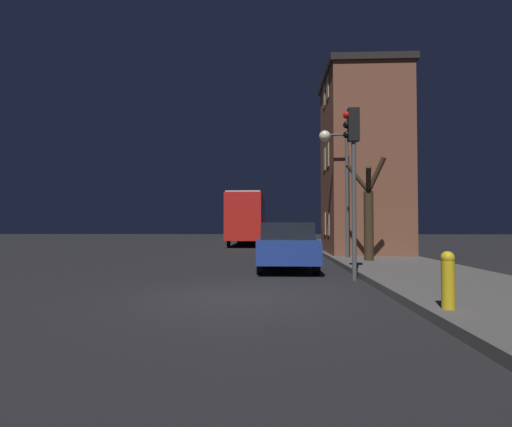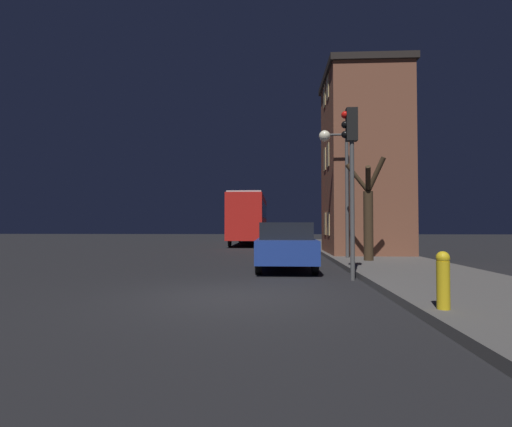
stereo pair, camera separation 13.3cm
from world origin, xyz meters
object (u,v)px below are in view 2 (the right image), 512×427
(streetlamp, at_px, (336,164))
(car_mid_lane, at_px, (284,238))
(bus, at_px, (249,216))
(traffic_light, at_px, (351,157))
(fire_hydrant, at_px, (443,279))
(bare_tree, at_px, (368,213))
(car_near_lane, at_px, (285,245))

(streetlamp, distance_m, car_mid_lane, 7.95)
(streetlamp, xyz_separation_m, bus, (-4.58, 15.10, -1.76))
(traffic_light, bearing_deg, car_mid_lane, 97.10)
(bus, bearing_deg, traffic_light, -78.66)
(streetlamp, distance_m, fire_hydrant, 10.61)
(traffic_light, xyz_separation_m, bare_tree, (1.43, 4.28, -1.39))
(traffic_light, distance_m, car_mid_lane, 12.93)
(traffic_light, relative_size, bus, 0.39)
(bus, bearing_deg, streetlamp, -73.13)
(car_near_lane, bearing_deg, traffic_light, -56.37)
(car_near_lane, bearing_deg, bare_tree, 28.37)
(streetlamp, relative_size, bus, 0.44)
(traffic_light, relative_size, car_mid_lane, 1.15)
(bus, distance_m, car_near_lane, 18.34)
(car_mid_lane, bearing_deg, bare_tree, -70.12)
(streetlamp, bearing_deg, bus, 106.87)
(streetlamp, height_order, car_near_lane, streetlamp)
(traffic_light, bearing_deg, bus, 101.34)
(traffic_light, distance_m, car_near_lane, 3.99)
(traffic_light, height_order, bare_tree, traffic_light)
(traffic_light, bearing_deg, fire_hydrant, -82.48)
(traffic_light, xyz_separation_m, fire_hydrant, (0.59, -4.46, -2.69))
(traffic_light, distance_m, fire_hydrant, 5.24)
(car_near_lane, xyz_separation_m, fire_hydrant, (2.30, -7.04, -0.18))
(streetlamp, relative_size, bare_tree, 1.36)
(streetlamp, relative_size, car_mid_lane, 1.30)
(traffic_light, height_order, fire_hydrant, traffic_light)
(streetlamp, height_order, fire_hydrant, streetlamp)
(car_mid_lane, bearing_deg, car_near_lane, -90.85)
(traffic_light, distance_m, bare_tree, 4.72)
(streetlamp, distance_m, car_near_lane, 4.88)
(streetlamp, height_order, bare_tree, streetlamp)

